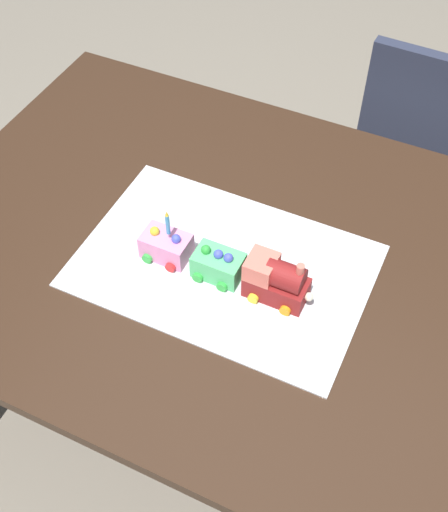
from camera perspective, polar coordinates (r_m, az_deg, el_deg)
ground_plane at (r=2.04m, az=0.57°, el=-13.14°), size 8.00×8.00×0.00m
dining_table at (r=1.50m, az=0.76°, el=-2.17°), size 1.40×1.00×0.74m
chair at (r=2.15m, az=17.13°, el=8.72°), size 0.41×0.41×0.86m
cake_board at (r=1.39m, az=-0.00°, el=-0.85°), size 0.60×0.40×0.00m
cake_locomotive at (r=1.31m, az=4.50°, el=-2.08°), size 0.14×0.08×0.12m
cake_car_tanker_mint_green at (r=1.35m, az=-0.59°, el=-0.70°), size 0.10×0.08×0.07m
cake_car_hopper_bubblegum at (r=1.39m, az=-4.97°, el=0.89°), size 0.10×0.08×0.07m
birthday_candle at (r=1.33m, az=-4.86°, el=2.86°), size 0.01×0.01×0.06m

